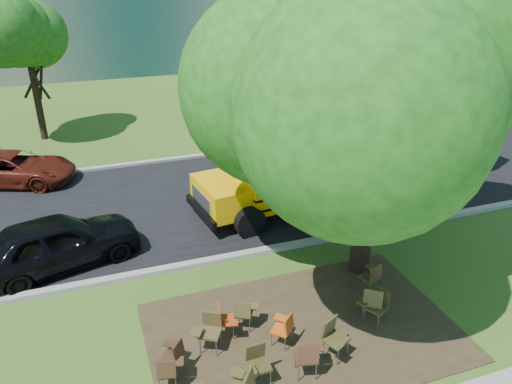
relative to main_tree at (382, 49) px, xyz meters
name	(u,v)px	position (x,y,z in m)	size (l,w,h in m)	color
ground	(255,328)	(-3.50, -1.29, -5.96)	(160.00, 160.00, 0.00)	#31531A
dirt_patch	(303,331)	(-2.50, -1.79, -5.95)	(7.00, 4.50, 0.03)	#382819
asphalt_road	(189,202)	(-3.50, 5.71, -5.94)	(80.00, 8.00, 0.04)	black
kerb_near	(220,259)	(-3.50, 1.71, -5.89)	(80.00, 0.25, 0.14)	gray
kerb_far	(168,160)	(-3.50, 9.81, -5.89)	(80.00, 0.25, 0.14)	gray
bg_tree_2	(28,48)	(-8.50, 14.71, -1.75)	(4.80, 4.80, 6.62)	black
bg_tree_3	(315,22)	(4.50, 12.71, -0.93)	(5.60, 5.60, 7.84)	black
bg_tree_4	(464,32)	(12.50, 11.71, -1.62)	(5.00, 5.00, 6.85)	black
main_tree	(382,49)	(0.00, 0.00, 0.00)	(7.07, 7.07, 9.51)	black
school_bus	(370,145)	(3.01, 4.69, -4.26)	(12.25, 4.18, 2.94)	#FFB108
chair_1	(168,370)	(-5.71, -2.43, -5.46)	(0.61, 0.47, 0.81)	#482E19
chair_3	(257,361)	(-4.01, -2.85, -5.41)	(0.59, 0.55, 0.90)	#41391C
chair_4	(308,356)	(-2.98, -3.06, -5.39)	(0.70, 0.55, 0.92)	#502D1C
chair_5	(334,335)	(-2.23, -2.72, -5.38)	(0.64, 0.77, 0.95)	#433E1D
chair_6	(377,303)	(-0.76, -2.05, -5.40)	(0.74, 0.62, 0.91)	#463F1E
chair_7	(374,301)	(-0.79, -1.98, -5.37)	(0.82, 0.65, 0.96)	brown
chair_8	(174,353)	(-5.51, -2.03, -5.46)	(0.56, 0.70, 0.82)	#3D2416
chair_9	(209,328)	(-4.65, -1.59, -5.40)	(0.77, 0.61, 0.92)	#4E4221
chair_10	(223,318)	(-4.26, -1.32, -5.44)	(0.50, 0.64, 0.84)	#B83B13
chair_11	(284,327)	(-3.08, -2.04, -5.45)	(0.57, 0.72, 0.84)	#C95615
chair_12	(375,289)	(-0.45, -1.49, -5.48)	(0.52, 0.67, 0.79)	#4E4121
chair_13	(372,275)	(-0.24, -1.00, -5.42)	(0.61, 0.65, 0.89)	#4E351B
chair_14	(244,311)	(-3.74, -1.25, -5.45)	(0.69, 0.54, 0.83)	brown
black_car	(57,242)	(-7.77, 2.96, -5.20)	(1.80, 4.48, 1.53)	black
bg_car_red	(15,168)	(-9.33, 9.51, -5.36)	(2.02, 4.38, 1.22)	#50170D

